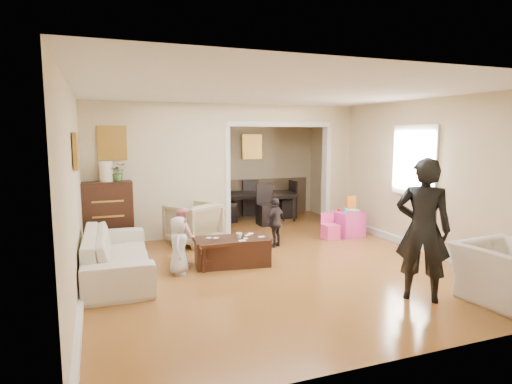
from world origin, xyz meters
name	(u,v)px	position (x,y,z in m)	size (l,w,h in m)	color
floor	(260,256)	(0.00, 0.00, 0.00)	(7.00, 7.00, 0.00)	#A46C2A
partition_left	(159,172)	(-1.38, 1.80, 1.30)	(2.75, 0.18, 2.60)	beige
partition_right	(336,166)	(2.48, 1.80, 1.30)	(0.55, 0.18, 2.60)	beige
partition_header	(279,114)	(1.10, 1.80, 2.42)	(2.22, 0.18, 0.35)	beige
window_pane	(414,161)	(2.73, -0.40, 1.55)	(0.03, 0.95, 1.10)	white
framed_art_partition	(112,143)	(-2.20, 1.70, 1.85)	(0.45, 0.03, 0.55)	brown
framed_art_sofa_wall	(76,151)	(-2.71, -0.60, 1.80)	(0.03, 0.55, 0.40)	brown
framed_art_alcove	(252,147)	(1.10, 3.44, 1.70)	(0.45, 0.03, 0.55)	brown
sofa	(117,254)	(-2.26, -0.22, 0.33)	(2.24, 0.88, 0.65)	beige
armchair_back	(193,223)	(-0.85, 1.23, 0.38)	(0.81, 0.83, 0.76)	tan
armchair_front	(507,272)	(2.15, -2.79, 0.34)	(1.06, 0.92, 0.69)	beige
dresser	(108,214)	(-2.32, 1.56, 0.59)	(0.85, 0.48, 1.17)	black
table_lamp	(106,171)	(-2.32, 1.56, 1.35)	(0.22, 0.22, 0.36)	#F5E3C8
potted_plant	(118,172)	(-2.12, 1.56, 1.34)	(0.29, 0.26, 0.33)	#44692F
coffee_table	(232,251)	(-0.57, -0.28, 0.21)	(1.12, 0.56, 0.42)	#371911
coffee_cup	(239,236)	(-0.47, -0.33, 0.46)	(0.09, 0.09, 0.09)	white
play_table	(348,224)	(2.15, 0.75, 0.24)	(0.50, 0.50, 0.48)	#D83895
cereal_box	(351,203)	(2.27, 0.85, 0.63)	(0.20, 0.07, 0.30)	yellow
cyan_cup	(345,210)	(2.05, 0.70, 0.52)	(0.08, 0.08, 0.08)	#25A4BC
toy_block	(340,210)	(2.03, 0.87, 0.51)	(0.08, 0.06, 0.05)	red
play_bowl	(354,211)	(2.20, 0.63, 0.51)	(0.23, 0.23, 0.06)	silver
dining_table	(257,207)	(1.03, 2.89, 0.31)	(1.78, 0.99, 0.63)	black
adult_person	(423,230)	(1.17, -2.42, 0.87)	(0.64, 0.42, 1.74)	black
child_kneel_a	(179,245)	(-1.42, -0.43, 0.42)	(0.41, 0.27, 0.84)	silver
child_kneel_b	(183,236)	(-1.27, 0.02, 0.45)	(0.44, 0.34, 0.90)	pink
child_toddler	(276,222)	(0.48, 0.47, 0.45)	(0.52, 0.22, 0.89)	black
craft_papers	(240,237)	(-0.44, -0.27, 0.42)	(0.89, 0.49, 0.00)	white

